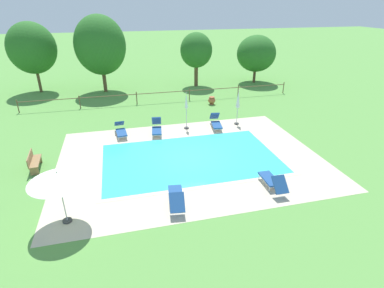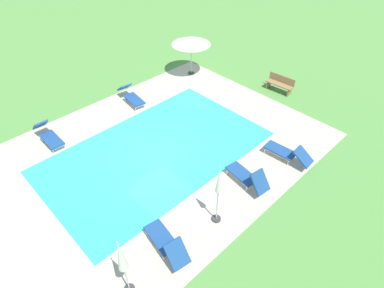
{
  "view_description": "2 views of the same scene",
  "coord_description": "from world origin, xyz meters",
  "px_view_note": "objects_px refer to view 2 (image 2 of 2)",
  "views": [
    {
      "loc": [
        -3.5,
        -14.29,
        7.82
      ],
      "look_at": [
        0.21,
        0.5,
        0.6
      ],
      "focal_mm": 28.25,
      "sensor_mm": 36.0,
      "label": 1
    },
    {
      "loc": [
        6.15,
        8.57,
        9.21
      ],
      "look_at": [
        -0.49,
        1.73,
        1.19
      ],
      "focal_mm": 30.32,
      "sensor_mm": 36.0,
      "label": 2
    }
  ],
  "objects_px": {
    "patio_umbrella_closed_row_mid_west": "(122,259)",
    "sun_lounger_south_near_corner": "(48,135)",
    "sun_lounger_north_far": "(166,242)",
    "wooden_bench_lawn_side": "(280,83)",
    "sun_lounger_north_near_steps": "(247,176)",
    "sun_lounger_north_mid": "(287,152)",
    "patio_umbrella_open_foreground": "(191,41)",
    "patio_umbrella_closed_row_west": "(219,188)",
    "sun_lounger_north_end": "(131,96)"
  },
  "relations": [
    {
      "from": "sun_lounger_north_near_steps",
      "to": "sun_lounger_south_near_corner",
      "type": "relative_size",
      "value": 0.98
    },
    {
      "from": "sun_lounger_north_near_steps",
      "to": "patio_umbrella_closed_row_mid_west",
      "type": "height_order",
      "value": "patio_umbrella_closed_row_mid_west"
    },
    {
      "from": "sun_lounger_north_end",
      "to": "sun_lounger_south_near_corner",
      "type": "distance_m",
      "value": 4.54
    },
    {
      "from": "patio_umbrella_open_foreground",
      "to": "wooden_bench_lawn_side",
      "type": "height_order",
      "value": "patio_umbrella_open_foreground"
    },
    {
      "from": "sun_lounger_north_far",
      "to": "sun_lounger_north_end",
      "type": "distance_m",
      "value": 8.9
    },
    {
      "from": "patio_umbrella_open_foreground",
      "to": "patio_umbrella_closed_row_west",
      "type": "distance_m",
      "value": 10.6
    },
    {
      "from": "wooden_bench_lawn_side",
      "to": "sun_lounger_north_end",
      "type": "bearing_deg",
      "value": -35.89
    },
    {
      "from": "sun_lounger_north_mid",
      "to": "patio_umbrella_closed_row_mid_west",
      "type": "relative_size",
      "value": 0.84
    },
    {
      "from": "sun_lounger_north_far",
      "to": "wooden_bench_lawn_side",
      "type": "relative_size",
      "value": 1.3
    },
    {
      "from": "patio_umbrella_open_foreground",
      "to": "wooden_bench_lawn_side",
      "type": "bearing_deg",
      "value": 113.7
    },
    {
      "from": "patio_umbrella_open_foreground",
      "to": "wooden_bench_lawn_side",
      "type": "xyz_separation_m",
      "value": [
        -2.09,
        4.76,
        -1.56
      ]
    },
    {
      "from": "sun_lounger_north_far",
      "to": "sun_lounger_south_near_corner",
      "type": "distance_m",
      "value": 7.64
    },
    {
      "from": "sun_lounger_north_mid",
      "to": "wooden_bench_lawn_side",
      "type": "bearing_deg",
      "value": -143.07
    },
    {
      "from": "sun_lounger_north_near_steps",
      "to": "sun_lounger_north_mid",
      "type": "relative_size",
      "value": 0.94
    },
    {
      "from": "sun_lounger_north_near_steps",
      "to": "sun_lounger_south_near_corner",
      "type": "height_order",
      "value": "sun_lounger_north_near_steps"
    },
    {
      "from": "sun_lounger_north_near_steps",
      "to": "patio_umbrella_open_foreground",
      "type": "xyz_separation_m",
      "value": [
        -4.65,
        -7.85,
        1.63
      ]
    },
    {
      "from": "sun_lounger_north_mid",
      "to": "sun_lounger_north_far",
      "type": "distance_m",
      "value": 6.33
    },
    {
      "from": "patio_umbrella_closed_row_west",
      "to": "sun_lounger_north_end",
      "type": "bearing_deg",
      "value": -106.12
    },
    {
      "from": "sun_lounger_north_mid",
      "to": "sun_lounger_north_near_steps",
      "type": "bearing_deg",
      "value": -6.5
    },
    {
      "from": "sun_lounger_south_near_corner",
      "to": "wooden_bench_lawn_side",
      "type": "relative_size",
      "value": 1.28
    },
    {
      "from": "patio_umbrella_closed_row_mid_west",
      "to": "sun_lounger_south_near_corner",
      "type": "bearing_deg",
      "value": -100.12
    },
    {
      "from": "patio_umbrella_closed_row_mid_west",
      "to": "wooden_bench_lawn_side",
      "type": "bearing_deg",
      "value": -164.77
    },
    {
      "from": "sun_lounger_south_near_corner",
      "to": "patio_umbrella_closed_row_mid_west",
      "type": "relative_size",
      "value": 0.8
    },
    {
      "from": "sun_lounger_north_end",
      "to": "patio_umbrella_closed_row_west",
      "type": "relative_size",
      "value": 0.81
    },
    {
      "from": "patio_umbrella_closed_row_mid_west",
      "to": "patio_umbrella_open_foreground",
      "type": "bearing_deg",
      "value": -141.74
    },
    {
      "from": "sun_lounger_north_far",
      "to": "sun_lounger_north_end",
      "type": "bearing_deg",
      "value": -119.09
    },
    {
      "from": "sun_lounger_north_far",
      "to": "patio_umbrella_closed_row_mid_west",
      "type": "relative_size",
      "value": 0.81
    },
    {
      "from": "patio_umbrella_closed_row_west",
      "to": "wooden_bench_lawn_side",
      "type": "bearing_deg",
      "value": -158.67
    },
    {
      "from": "sun_lounger_north_mid",
      "to": "patio_umbrella_open_foreground",
      "type": "bearing_deg",
      "value": -106.29
    },
    {
      "from": "sun_lounger_south_near_corner",
      "to": "patio_umbrella_closed_row_mid_west",
      "type": "bearing_deg",
      "value": 79.88
    },
    {
      "from": "sun_lounger_north_end",
      "to": "sun_lounger_south_near_corner",
      "type": "height_order",
      "value": "sun_lounger_south_near_corner"
    },
    {
      "from": "sun_lounger_south_near_corner",
      "to": "sun_lounger_north_mid",
      "type": "bearing_deg",
      "value": 129.67
    },
    {
      "from": "sun_lounger_north_near_steps",
      "to": "patio_umbrella_open_foreground",
      "type": "relative_size",
      "value": 0.84
    },
    {
      "from": "sun_lounger_north_far",
      "to": "patio_umbrella_closed_row_west",
      "type": "distance_m",
      "value": 2.36
    },
    {
      "from": "sun_lounger_north_far",
      "to": "patio_umbrella_closed_row_mid_west",
      "type": "height_order",
      "value": "patio_umbrella_closed_row_mid_west"
    },
    {
      "from": "sun_lounger_north_mid",
      "to": "wooden_bench_lawn_side",
      "type": "distance_m",
      "value": 5.58
    },
    {
      "from": "sun_lounger_north_near_steps",
      "to": "patio_umbrella_open_foreground",
      "type": "bearing_deg",
      "value": -120.64
    },
    {
      "from": "sun_lounger_north_near_steps",
      "to": "patio_umbrella_closed_row_west",
      "type": "bearing_deg",
      "value": 9.51
    },
    {
      "from": "sun_lounger_north_near_steps",
      "to": "sun_lounger_north_mid",
      "type": "xyz_separation_m",
      "value": [
        -2.28,
        0.26,
        -0.03
      ]
    },
    {
      "from": "sun_lounger_north_far",
      "to": "sun_lounger_north_end",
      "type": "height_order",
      "value": "sun_lounger_north_far"
    },
    {
      "from": "sun_lounger_north_end",
      "to": "patio_umbrella_open_foreground",
      "type": "distance_m",
      "value": 4.67
    },
    {
      "from": "patio_umbrella_closed_row_mid_west",
      "to": "patio_umbrella_closed_row_west",
      "type": "bearing_deg",
      "value": 179.06
    },
    {
      "from": "sun_lounger_north_near_steps",
      "to": "sun_lounger_north_mid",
      "type": "height_order",
      "value": "sun_lounger_north_near_steps"
    },
    {
      "from": "sun_lounger_north_near_steps",
      "to": "sun_lounger_north_far",
      "type": "distance_m",
      "value": 4.05
    },
    {
      "from": "sun_lounger_south_near_corner",
      "to": "patio_umbrella_open_foreground",
      "type": "height_order",
      "value": "patio_umbrella_open_foreground"
    },
    {
      "from": "sun_lounger_north_end",
      "to": "patio_umbrella_open_foreground",
      "type": "bearing_deg",
      "value": -178.89
    },
    {
      "from": "sun_lounger_north_mid",
      "to": "sun_lounger_north_end",
      "type": "relative_size",
      "value": 1.0
    },
    {
      "from": "sun_lounger_north_near_steps",
      "to": "sun_lounger_south_near_corner",
      "type": "bearing_deg",
      "value": -60.81
    },
    {
      "from": "sun_lounger_north_mid",
      "to": "wooden_bench_lawn_side",
      "type": "height_order",
      "value": "wooden_bench_lawn_side"
    },
    {
      "from": "sun_lounger_north_far",
      "to": "sun_lounger_south_near_corner",
      "type": "height_order",
      "value": "sun_lounger_north_far"
    }
  ]
}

